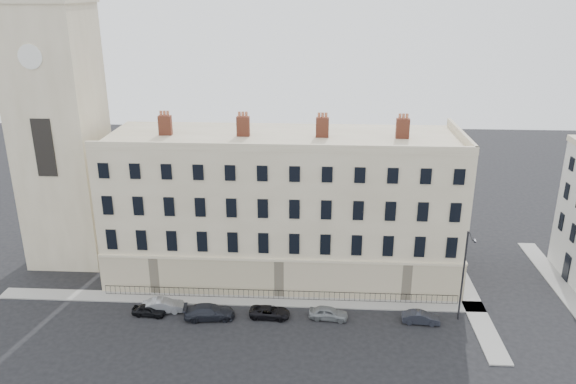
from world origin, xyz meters
name	(u,v)px	position (x,y,z in m)	size (l,w,h in m)	color
ground	(341,333)	(0.00, 0.00, 0.00)	(160.00, 160.00, 0.00)	black
terrace	(283,206)	(-5.97, 11.97, 7.50)	(36.22, 12.22, 17.00)	#C1B28F
church_tower	(55,95)	(-30.00, 14.00, 18.66)	(8.00, 8.13, 44.00)	#C1B28F
pavement_terrace	(238,300)	(-10.00, 5.00, 0.06)	(48.00, 2.00, 0.12)	gray
pavement_east_return	(466,291)	(13.00, 8.00, 0.06)	(2.00, 24.00, 0.12)	gray
pavement_adjacent	(559,284)	(23.00, 10.00, 0.06)	(2.00, 20.00, 0.12)	gray
railings	(279,295)	(-6.00, 5.40, 0.55)	(35.00, 0.04, 0.96)	black
car_a	(149,310)	(-18.02, 1.90, 0.54)	(1.28, 3.18, 1.08)	black
car_b	(163,306)	(-16.87, 2.57, 0.66)	(1.39, 3.99, 1.31)	gray
car_c	(209,312)	(-12.25, 1.71, 0.69)	(1.92, 4.72, 1.37)	black
car_d	(270,312)	(-6.62, 2.23, 0.53)	(1.76, 3.81, 1.06)	black
car_e	(328,313)	(-1.12, 2.23, 0.62)	(1.46, 3.62, 1.23)	gray
car_f	(421,318)	(7.38, 2.02, 0.57)	(1.20, 3.45, 1.14)	#21242D
streetlamp	(464,272)	(11.01, 2.76, 4.96)	(0.39, 1.93, 8.94)	#2B2B30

